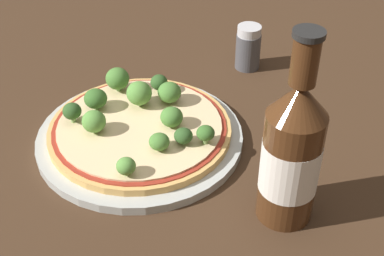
{
  "coord_description": "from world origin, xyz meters",
  "views": [
    {
      "loc": [
        0.11,
        -0.58,
        0.45
      ],
      "look_at": [
        0.07,
        -0.06,
        0.06
      ],
      "focal_mm": 50.0,
      "sensor_mm": 36.0,
      "label": 1
    }
  ],
  "objects": [
    {
      "name": "broccoli_floret_6",
      "position": [
        0.09,
        -0.05,
        0.04
      ],
      "size": [
        0.02,
        0.02,
        0.03
      ],
      "color": "#7A9E5B",
      "rests_on": "pizza"
    },
    {
      "name": "broccoli_floret_10",
      "position": [
        -0.0,
        -0.11,
        0.04
      ],
      "size": [
        0.02,
        0.02,
        0.02
      ],
      "color": "#7A9E5B",
      "rests_on": "pizza"
    },
    {
      "name": "broccoli_floret_1",
      "position": [
        0.03,
        0.04,
        0.04
      ],
      "size": [
        0.03,
        0.03,
        0.03
      ],
      "color": "#7A9E5B",
      "rests_on": "pizza"
    },
    {
      "name": "broccoli_floret_5",
      "position": [
        -0.01,
        0.03,
        0.05
      ],
      "size": [
        0.04,
        0.04,
        0.04
      ],
      "color": "#7A9E5B",
      "rests_on": "pizza"
    },
    {
      "name": "broccoli_floret_9",
      "position": [
        0.02,
        0.07,
        0.04
      ],
      "size": [
        0.02,
        0.02,
        0.03
      ],
      "color": "#7A9E5B",
      "rests_on": "pizza"
    },
    {
      "name": "pizza",
      "position": [
        -0.0,
        -0.01,
        0.02
      ],
      "size": [
        0.25,
        0.25,
        0.01
      ],
      "color": "tan",
      "rests_on": "plate"
    },
    {
      "name": "plate",
      "position": [
        -0.0,
        -0.02,
        0.01
      ],
      "size": [
        0.28,
        0.28,
        0.01
      ],
      "color": "#B2B7B2",
      "rests_on": "ground_plane"
    },
    {
      "name": "broccoli_floret_0",
      "position": [
        0.04,
        -0.01,
        0.04
      ],
      "size": [
        0.03,
        0.03,
        0.03
      ],
      "color": "#7A9E5B",
      "rests_on": "pizza"
    },
    {
      "name": "broccoli_floret_2",
      "position": [
        -0.09,
        -0.01,
        0.04
      ],
      "size": [
        0.03,
        0.03,
        0.03
      ],
      "color": "#7A9E5B",
      "rests_on": "pizza"
    },
    {
      "name": "broccoli_floret_4",
      "position": [
        -0.06,
        -0.03,
        0.04
      ],
      "size": [
        0.03,
        0.03,
        0.03
      ],
      "color": "#7A9E5B",
      "rests_on": "pizza"
    },
    {
      "name": "broccoli_floret_8",
      "position": [
        0.06,
        -0.05,
        0.04
      ],
      "size": [
        0.02,
        0.02,
        0.02
      ],
      "color": "#7A9E5B",
      "rests_on": "pizza"
    },
    {
      "name": "broccoli_floret_7",
      "position": [
        -0.06,
        0.02,
        0.04
      ],
      "size": [
        0.03,
        0.03,
        0.03
      ],
      "color": "#7A9E5B",
      "rests_on": "pizza"
    },
    {
      "name": "broccoli_floret_3",
      "position": [
        -0.04,
        0.07,
        0.05
      ],
      "size": [
        0.03,
        0.03,
        0.04
      ],
      "color": "#7A9E5B",
      "rests_on": "pizza"
    },
    {
      "name": "broccoli_floret_11",
      "position": [
        0.03,
        -0.06,
        0.04
      ],
      "size": [
        0.03,
        0.03,
        0.02
      ],
      "color": "#7A9E5B",
      "rests_on": "pizza"
    },
    {
      "name": "ground_plane",
      "position": [
        0.0,
        0.0,
        0.0
      ],
      "size": [
        3.0,
        3.0,
        0.0
      ],
      "primitive_type": "plane",
      "color": "#3D2819"
    },
    {
      "name": "beer_bottle",
      "position": [
        0.19,
        -0.13,
        0.09
      ],
      "size": [
        0.06,
        0.06,
        0.23
      ],
      "color": "#472814",
      "rests_on": "ground_plane"
    },
    {
      "name": "pepper_shaker",
      "position": [
        0.15,
        0.19,
        0.04
      ],
      "size": [
        0.04,
        0.04,
        0.07
      ],
      "color": "#4C4C51",
      "rests_on": "ground_plane"
    }
  ]
}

